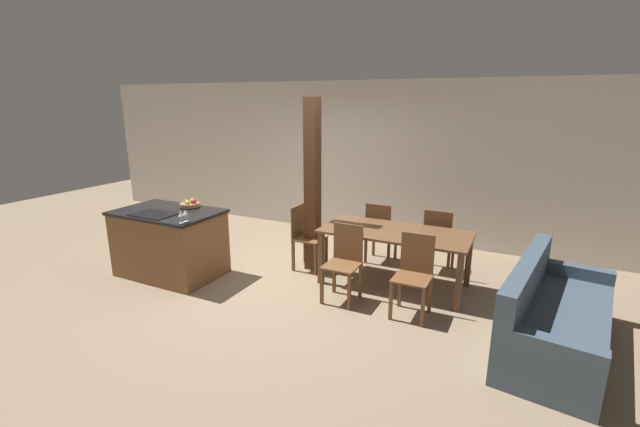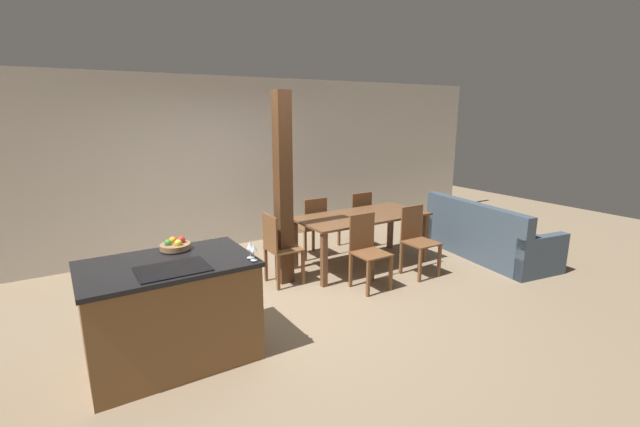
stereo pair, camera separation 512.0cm
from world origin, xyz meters
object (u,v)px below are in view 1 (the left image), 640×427
dining_chair_near_right (414,273)px  dining_chair_near_left (344,261)px  kitchen_island (170,243)px  timber_post (313,187)px  fruit_bowl (190,204)px  dining_chair_head_end (305,236)px  dining_chair_far_right (438,240)px  wine_glass_middle (185,213)px  couch (554,320)px  wine_glass_near (181,214)px  dining_chair_far_left (380,231)px  dining_table (395,238)px

dining_chair_near_right → dining_chair_near_left: bearing=180.0°
kitchen_island → timber_post: (1.68, 1.07, 0.75)m
dining_chair_near_left → kitchen_island: bearing=-171.6°
fruit_bowl → timber_post: 1.73m
dining_chair_near_right → dining_chair_head_end: size_ratio=1.00×
dining_chair_near_right → dining_chair_far_right: same height
fruit_bowl → wine_glass_middle: bearing=-50.8°
dining_chair_head_end → couch: (3.16, -0.73, -0.20)m
kitchen_island → wine_glass_near: bearing=-31.1°
dining_chair_near_right → timber_post: 1.93m
dining_chair_far_right → dining_chair_near_right: bearing=90.0°
kitchen_island → wine_glass_near: 0.94m
wine_glass_near → dining_chair_near_right: (2.69, 0.75, -0.55)m
dining_chair_far_right → wine_glass_middle: bearing=36.8°
kitchen_island → dining_chair_far_left: size_ratio=1.53×
wine_glass_middle → dining_chair_near_left: wine_glass_middle is taller
wine_glass_near → dining_chair_far_right: bearing=37.9°
kitchen_island → couch: kitchen_island is taller
wine_glass_near → dining_chair_far_left: bearing=48.7°
dining_chair_head_end → dining_chair_near_right: bearing=-111.0°
dining_table → dining_chair_far_left: bearing=122.4°
wine_glass_near → dining_chair_near_right: bearing=15.6°
fruit_bowl → dining_chair_head_end: fruit_bowl is taller
dining_table → dining_chair_far_right: bearing=57.6°
wine_glass_middle → dining_chair_head_end: (0.94, 1.34, -0.55)m
dining_chair_near_left → couch: (2.27, -0.06, -0.20)m
timber_post → dining_chair_far_left: bearing=38.4°
wine_glass_middle → dining_chair_head_end: size_ratio=0.16×
couch → timber_post: size_ratio=0.87×
fruit_bowl → kitchen_island: bearing=-117.1°
wine_glass_near → dining_chair_head_end: 1.79m
dining_chair_near_right → dining_chair_far_left: bearing=122.4°
dining_chair_near_left → timber_post: size_ratio=0.38×
couch → dining_chair_far_right: bearing=53.8°
dining_chair_head_end → timber_post: (0.10, 0.04, 0.72)m
timber_post → fruit_bowl: bearing=-152.9°
dining_chair_far_right → dining_chair_head_end: bearing=21.0°
dining_chair_far_left → timber_post: timber_post is taller
couch → timber_post: timber_post is taller
dining_chair_near_left → dining_chair_far_left: same height
dining_chair_near_right → timber_post: size_ratio=0.38×
kitchen_island → dining_chair_far_right: bearing=27.2°
dining_chair_near_left → dining_chair_head_end: 1.12m
fruit_bowl → wine_glass_middle: (0.49, -0.60, 0.07)m
fruit_bowl → dining_table: bearing=15.1°
wine_glass_near → dining_table: bearing=32.1°
fruit_bowl → dining_chair_near_left: 2.37m
kitchen_island → dining_chair_head_end: 1.89m
timber_post → wine_glass_middle: bearing=-127.0°
fruit_bowl → dining_chair_far_left: fruit_bowl is taller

